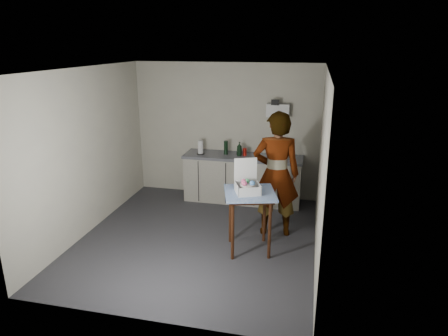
% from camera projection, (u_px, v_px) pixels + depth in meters
% --- Properties ---
extents(ground, '(4.00, 4.00, 0.00)m').
position_uv_depth(ground, '(198.00, 238.00, 6.29)').
color(ground, '#2D2D33').
rests_on(ground, ground).
extents(wall_back, '(3.60, 0.02, 2.60)m').
position_uv_depth(wall_back, '(226.00, 131.00, 7.75)').
color(wall_back, beige).
rests_on(wall_back, ground).
extents(wall_right, '(0.02, 4.00, 2.60)m').
position_uv_depth(wall_right, '(320.00, 167.00, 5.52)').
color(wall_right, beige).
rests_on(wall_right, ground).
extents(wall_left, '(0.02, 4.00, 2.60)m').
position_uv_depth(wall_left, '(87.00, 152.00, 6.28)').
color(wall_left, beige).
rests_on(wall_left, ground).
extents(ceiling, '(3.60, 4.00, 0.01)m').
position_uv_depth(ceiling, '(195.00, 69.00, 5.51)').
color(ceiling, white).
rests_on(ceiling, wall_back).
extents(kitchen_counter, '(2.24, 0.62, 0.91)m').
position_uv_depth(kitchen_counter, '(243.00, 180.00, 7.66)').
color(kitchen_counter, black).
rests_on(kitchen_counter, ground).
extents(wall_shelf, '(0.42, 0.18, 0.37)m').
position_uv_depth(wall_shelf, '(278.00, 111.00, 7.34)').
color(wall_shelf, white).
rests_on(wall_shelf, ground).
extents(side_table, '(0.87, 0.87, 0.92)m').
position_uv_depth(side_table, '(250.00, 200.00, 5.71)').
color(side_table, '#39180D').
rests_on(side_table, ground).
extents(standing_man, '(0.78, 0.57, 1.99)m').
position_uv_depth(standing_man, '(276.00, 174.00, 6.18)').
color(standing_man, '#B2A593').
rests_on(standing_man, ground).
extents(soap_bottle, '(0.14, 0.14, 0.26)m').
position_uv_depth(soap_bottle, '(239.00, 149.00, 7.47)').
color(soap_bottle, black).
rests_on(soap_bottle, kitchen_counter).
extents(soda_can, '(0.07, 0.07, 0.14)m').
position_uv_depth(soda_can, '(245.00, 152.00, 7.51)').
color(soda_can, red).
rests_on(soda_can, kitchen_counter).
extents(dark_bottle, '(0.08, 0.08, 0.26)m').
position_uv_depth(dark_bottle, '(226.00, 148.00, 7.56)').
color(dark_bottle, black).
rests_on(dark_bottle, kitchen_counter).
extents(paper_towel, '(0.15, 0.15, 0.26)m').
position_uv_depth(paper_towel, '(201.00, 148.00, 7.58)').
color(paper_towel, black).
rests_on(paper_towel, kitchen_counter).
extents(dish_rack, '(0.39, 0.30, 0.28)m').
position_uv_depth(dish_rack, '(280.00, 154.00, 7.38)').
color(dish_rack, white).
rests_on(dish_rack, kitchen_counter).
extents(bakery_box, '(0.43, 0.44, 0.46)m').
position_uv_depth(bakery_box, '(247.00, 185.00, 5.64)').
color(bakery_box, white).
rests_on(bakery_box, side_table).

